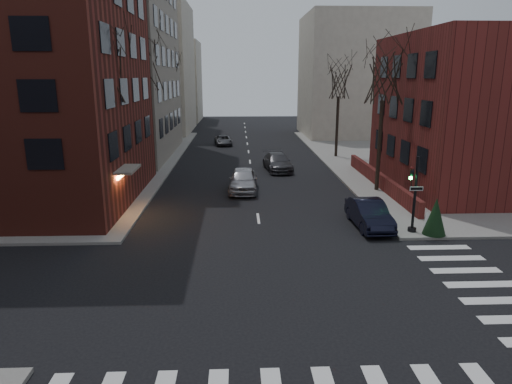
% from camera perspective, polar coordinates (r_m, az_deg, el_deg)
% --- Properties ---
extents(ground, '(160.00, 160.00, 0.00)m').
position_cam_1_polar(ground, '(15.80, 2.31, -16.70)').
color(ground, black).
rests_on(ground, ground).
extents(building_left_brick, '(15.00, 15.00, 18.00)m').
position_cam_1_polar(building_left_brick, '(33.25, -28.81, 14.15)').
color(building_left_brick, maroon).
rests_on(building_left_brick, ground).
extents(building_left_tan, '(18.00, 18.00, 28.00)m').
position_cam_1_polar(building_left_tan, '(50.39, -22.00, 20.10)').
color(building_left_tan, gray).
rests_on(building_left_tan, ground).
extents(building_right_brick, '(12.00, 14.00, 11.00)m').
position_cam_1_polar(building_right_brick, '(37.06, 26.50, 8.82)').
color(building_right_brick, maroon).
rests_on(building_right_brick, ground).
extents(low_wall_right, '(0.35, 16.00, 1.00)m').
position_cam_1_polar(low_wall_right, '(34.94, 15.18, 1.50)').
color(low_wall_right, maroon).
rests_on(low_wall_right, sidewalk_far_right).
extents(building_distant_la, '(14.00, 16.00, 18.00)m').
position_cam_1_polar(building_distant_la, '(69.87, -14.19, 14.69)').
color(building_distant_la, beige).
rests_on(building_distant_la, ground).
extents(building_distant_ra, '(14.00, 14.00, 16.00)m').
position_cam_1_polar(building_distant_ra, '(65.50, 12.36, 13.96)').
color(building_distant_ra, beige).
rests_on(building_distant_ra, ground).
extents(building_distant_lb, '(10.00, 12.00, 14.00)m').
position_cam_1_polar(building_distant_lb, '(86.30, -10.46, 13.43)').
color(building_distant_lb, beige).
rests_on(building_distant_lb, ground).
extents(traffic_signal, '(0.76, 0.44, 4.00)m').
position_cam_1_polar(traffic_signal, '(25.04, 19.08, -0.86)').
color(traffic_signal, black).
rests_on(traffic_signal, sidewalk_far_right).
extents(tree_left_a, '(4.18, 4.18, 10.26)m').
position_cam_1_polar(tree_left_a, '(28.53, -18.44, 14.33)').
color(tree_left_a, '#2D231C').
rests_on(tree_left_a, sidewalk_far_left).
extents(tree_left_b, '(4.40, 4.40, 10.80)m').
position_cam_1_polar(tree_left_b, '(40.22, -13.73, 15.10)').
color(tree_left_b, '#2D231C').
rests_on(tree_left_b, sidewalk_far_left).
extents(tree_left_c, '(3.96, 3.96, 9.72)m').
position_cam_1_polar(tree_left_c, '(54.02, -10.75, 14.04)').
color(tree_left_c, '#2D231C').
rests_on(tree_left_c, sidewalk_far_left).
extents(tree_right_a, '(3.96, 3.96, 9.72)m').
position_cam_1_polar(tree_right_a, '(33.01, 15.71, 13.67)').
color(tree_right_a, '#2D231C').
rests_on(tree_right_a, sidewalk_far_right).
extents(tree_right_b, '(3.74, 3.74, 9.18)m').
position_cam_1_polar(tree_right_b, '(46.56, 10.34, 13.49)').
color(tree_right_b, '#2D231C').
rests_on(tree_right_b, sidewalk_far_right).
extents(streetlamp_near, '(0.36, 0.36, 6.28)m').
position_cam_1_polar(streetlamp_near, '(36.39, -13.57, 7.83)').
color(streetlamp_near, black).
rests_on(streetlamp_near, sidewalk_far_left).
extents(streetlamp_far, '(0.36, 0.36, 6.28)m').
position_cam_1_polar(streetlamp_far, '(56.06, -9.66, 10.21)').
color(streetlamp_far, black).
rests_on(streetlamp_far, sidewalk_far_left).
extents(parked_sedan, '(1.74, 4.61, 1.50)m').
position_cam_1_polar(parked_sedan, '(25.84, 13.96, -2.68)').
color(parked_sedan, black).
rests_on(parked_sedan, ground).
extents(car_lane_silver, '(2.21, 5.00, 1.67)m').
position_cam_1_polar(car_lane_silver, '(32.83, -1.62, 1.53)').
color(car_lane_silver, '#A7A6AC').
rests_on(car_lane_silver, ground).
extents(car_lane_gray, '(2.61, 5.31, 1.48)m').
position_cam_1_polar(car_lane_gray, '(40.12, 2.70, 3.75)').
color(car_lane_gray, '#3C3B40').
rests_on(car_lane_gray, ground).
extents(car_lane_far, '(2.37, 4.29, 1.14)m').
position_cam_1_polar(car_lane_far, '(55.04, -4.11, 6.46)').
color(car_lane_far, '#424348').
rests_on(car_lane_far, ground).
extents(sandwich_board, '(0.46, 0.61, 0.91)m').
position_cam_1_polar(sandwich_board, '(26.01, 21.01, -3.46)').
color(sandwich_board, silver).
rests_on(sandwich_board, sidewalk_far_right).
extents(evergreen_shrub, '(1.27, 1.27, 1.94)m').
position_cam_1_polar(evergreen_shrub, '(25.20, 21.51, -2.85)').
color(evergreen_shrub, black).
rests_on(evergreen_shrub, sidewalk_far_right).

